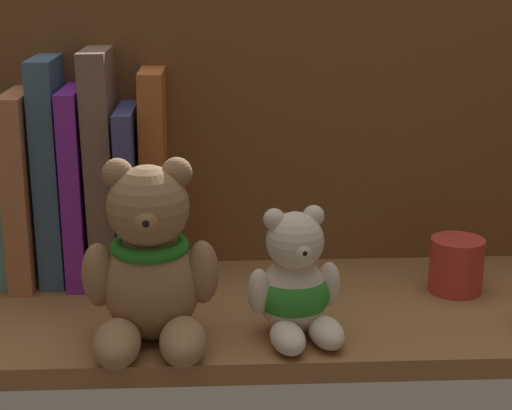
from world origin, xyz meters
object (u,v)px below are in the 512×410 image
Objects in this scene: book_10 at (155,173)px; teddy_bear_larger at (150,267)px; book_4 at (5,198)px; book_6 at (54,168)px; book_9 at (132,190)px; book_5 at (28,184)px; pillar_candle at (456,265)px; book_8 at (105,164)px; teddy_bear_smaller at (295,286)px; book_7 at (80,182)px.

book_10 is 18.22cm from teddy_bear_larger.
book_6 is (5.46, -0.00, 3.30)cm from book_4.
book_5 is at bearing -180.00° from book_9.
pillar_candle is (44.95, -7.44, -7.33)cm from book_5.
book_8 reaches higher than teddy_bear_larger.
book_6 is 21.60cm from teddy_bear_larger.
book_5 is 0.86× the size of book_6.
book_5 is 0.91× the size of book_10.
book_8 is at bearing 0.00° from book_6.
teddy_bear_smaller is at bearing 2.92° from teddy_bear_larger.
teddy_bear_smaller is (27.17, -17.11, -5.39)cm from book_5.
book_5 is at bearing -180.00° from book_8.
teddy_bear_larger is (3.21, -17.77, -2.15)cm from book_9.
book_8 reaches higher than book_5.
book_6 is 43.67cm from pillar_candle.
book_4 is 34.53cm from teddy_bear_smaller.
book_5 reaches higher than book_4.
book_6 is at bearing 122.58° from teddy_bear_larger.
book_8 is 38.55cm from pillar_candle.
book_4 is 1.41× the size of teddy_bear_smaller.
book_6 is (2.88, 0.00, 1.69)cm from book_5.
book_4 is 13.63cm from book_9.
book_7 is at bearing 116.08° from teddy_bear_larger.
pillar_candle is at bearing -10.02° from book_6.
teddy_bear_smaller is (13.59, -17.11, -6.40)cm from book_10.
teddy_bear_larger is 1.38× the size of teddy_bear_smaller.
book_6 reaches higher than teddy_bear_larger.
book_5 is 22.96cm from teddy_bear_larger.
book_9 is at bearing 133.34° from teddy_bear_smaller.
teddy_bear_larger reaches higher than teddy_bear_smaller.
pillar_candle is (42.07, -7.44, -9.03)cm from book_6.
book_5 reaches higher than book_9.
book_10 is at bearing 0.00° from book_7.
book_10 is (2.56, -0.00, 1.83)cm from book_9.
book_7 is (8.12, 0.00, 1.78)cm from book_4.
book_4 is at bearing 180.00° from book_10.
pillar_candle is (36.63, -7.44, -9.45)cm from book_8.
book_6 reaches higher than book_7.
book_9 is at bearing 100.25° from teddy_bear_larger.
book_6 is at bearing 0.00° from book_5.
book_9 reaches higher than teddy_bear_smaller.
book_6 reaches higher than teddy_bear_smaller.
teddy_bear_smaller is at bearing -46.66° from book_9.
book_4 is 0.77× the size of book_10.
book_10 is (10.70, 0.00, -0.68)cm from book_6.
book_5 is 5.54cm from book_7.
book_4 is 0.72× the size of book_6.
book_8 is 3.99cm from book_9.
book_10 is at bearing 0.00° from book_6.
book_6 is 5.45cm from book_8.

